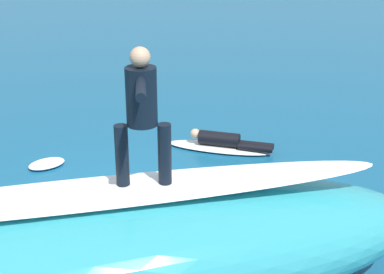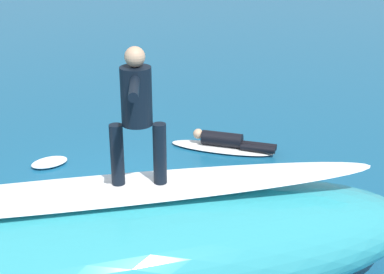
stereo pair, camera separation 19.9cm
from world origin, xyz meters
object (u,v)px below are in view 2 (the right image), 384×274
surfer_riding (137,107)px  surfboard_paddling (222,148)px  surfer_paddling (228,140)px  surfboard_riding (140,187)px

surfer_riding → surfboard_paddling: (-1.51, -4.75, -2.55)m
surfer_paddling → surfboard_riding: bearing=91.6°
surfboard_riding → surfer_riding: surfer_riding is taller
surfboard_paddling → surfboard_riding: bearing=93.1°
surfboard_paddling → surfer_paddling: (-0.12, 0.05, 0.18)m
surfboard_riding → surfer_paddling: (-1.63, -4.71, -1.38)m
surfboard_riding → surfboard_paddling: (-1.51, -4.75, -1.56)m
surfer_riding → surfer_paddling: 5.52m
surfboard_riding → surfer_riding: 0.99m
surfboard_riding → surfer_riding: bearing=100.6°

